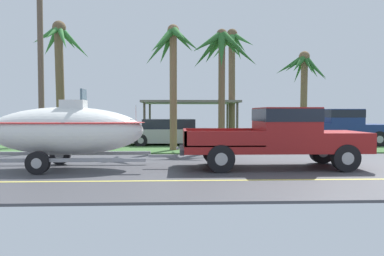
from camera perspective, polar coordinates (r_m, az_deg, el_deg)
ground at (r=19.98m, az=11.51°, el=-2.60°), size 36.00×22.00×0.11m
pickup_truck_towing at (r=11.73m, az=14.08°, el=-0.95°), size 5.76×2.06×1.87m
boat_on_trailer at (r=11.75m, az=-19.09°, el=-0.38°), size 6.02×2.18×2.43m
parked_pickup_background at (r=20.30m, az=21.88°, el=0.36°), size 5.92×2.05×1.90m
parked_sedan_near at (r=19.08m, az=-3.06°, el=-0.72°), size 4.77×1.87×1.38m
carport_awning at (r=24.15m, az=-0.34°, el=3.90°), size 6.08×4.86×2.47m
palm_tree_near_left at (r=17.03m, az=4.62°, el=11.30°), size 3.24×3.35×5.51m
palm_tree_near_right at (r=16.40m, az=-3.13°, el=11.23°), size 2.60×2.69×5.60m
palm_tree_mid at (r=24.67m, az=17.01°, el=7.95°), size 3.24×2.71×5.64m
palm_tree_far_left at (r=24.18m, az=6.17°, el=10.82°), size 2.88×3.25×7.11m
palm_tree_far_right at (r=21.15m, az=-19.88°, el=10.56°), size 3.02×3.08×6.62m
utility_pole at (r=17.11m, az=-22.50°, el=10.40°), size 0.24×1.80×7.99m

